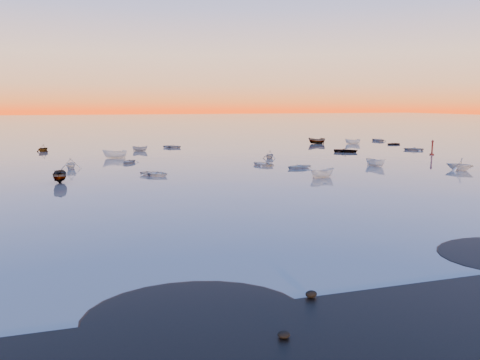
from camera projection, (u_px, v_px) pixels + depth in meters
name	position (u px, v px, depth m)	size (l,w,h in m)	color
ground	(155.00, 141.00, 121.77)	(600.00, 600.00, 0.00)	slate
mud_lobes	(368.00, 274.00, 26.44)	(140.00, 6.00, 0.07)	black
moored_fleet	(189.00, 162.00, 77.41)	(124.00, 58.00, 1.20)	silver
boat_near_left	(155.00, 176.00, 62.65)	(4.10, 1.71, 1.02)	silver
boat_near_center	(322.00, 177.00, 61.06)	(3.51, 1.49, 1.22)	silver
boat_near_right	(459.00, 170.00, 67.62)	(3.93, 1.77, 1.38)	silver
channel_marker	(432.00, 148.00, 87.98)	(0.84, 0.84, 2.98)	#44110E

